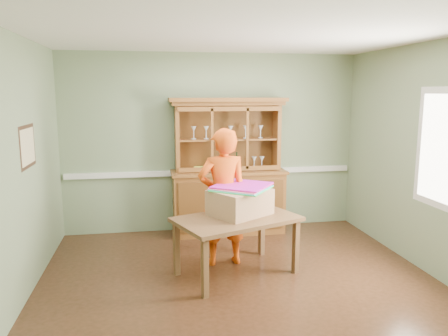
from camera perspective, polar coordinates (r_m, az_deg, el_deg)
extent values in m
plane|color=#4A2817|center=(5.14, 1.93, -14.45)|extent=(4.50, 4.50, 0.00)
plane|color=white|center=(4.72, 2.13, 16.95)|extent=(4.50, 4.50, 0.00)
plane|color=gray|center=(6.70, -1.52, 3.29)|extent=(4.50, 0.00, 4.50)
plane|color=gray|center=(4.82, -25.15, -0.23)|extent=(0.00, 4.00, 4.00)
plane|color=gray|center=(5.66, 24.93, 1.15)|extent=(0.00, 4.00, 4.00)
plane|color=gray|center=(2.87, 10.36, -5.82)|extent=(4.50, 0.00, 4.50)
cube|color=silver|center=(6.74, -1.47, -0.54)|extent=(4.41, 0.05, 0.08)
cube|color=#372216|center=(5.07, -24.23, 2.58)|extent=(0.03, 0.60, 0.46)
cube|color=beige|center=(5.07, -24.16, 2.59)|extent=(0.01, 0.52, 0.38)
cube|color=silver|center=(5.38, 26.68, 2.24)|extent=(0.03, 0.96, 1.36)
cube|color=white|center=(5.38, 26.63, 2.23)|extent=(0.01, 0.80, 1.20)
cube|color=brown|center=(6.65, 0.57, -4.56)|extent=(1.66, 0.51, 0.92)
cube|color=brown|center=(6.54, 0.60, -0.50)|extent=(1.72, 0.56, 0.04)
cube|color=brown|center=(6.70, 0.22, 4.10)|extent=(1.57, 0.04, 0.97)
cube|color=brown|center=(6.46, -6.17, 3.82)|extent=(0.06, 0.35, 0.97)
cube|color=brown|center=(6.73, 6.83, 4.05)|extent=(0.06, 0.35, 0.97)
cube|color=brown|center=(6.52, 0.47, 8.45)|extent=(1.66, 0.41, 0.06)
cube|color=brown|center=(6.50, 0.50, 8.93)|extent=(1.73, 0.44, 0.06)
cube|color=brown|center=(6.55, 0.46, 3.76)|extent=(1.46, 0.30, 0.02)
imported|color=#B2B2B7|center=(6.58, -0.73, 0.51)|extent=(0.17, 0.17, 0.18)
imported|color=#E6EA3C|center=(6.55, -3.11, -0.11)|extent=(0.20, 0.20, 0.05)
cylinder|color=black|center=(6.38, 1.66, 0.75)|extent=(0.06, 0.06, 0.30)
cube|color=brown|center=(5.09, 1.67, -6.71)|extent=(1.58, 1.27, 0.05)
cube|color=brown|center=(4.63, -2.51, -12.95)|extent=(0.08, 0.08, 0.64)
cube|color=brown|center=(5.20, -6.21, -10.41)|extent=(0.08, 0.08, 0.64)
cube|color=brown|center=(5.30, 9.36, -10.09)|extent=(0.08, 0.08, 0.64)
cube|color=brown|center=(5.80, 4.93, -8.22)|extent=(0.08, 0.08, 0.64)
cube|color=tan|center=(5.17, 2.09, -4.47)|extent=(0.82, 0.79, 0.30)
cube|color=green|center=(5.17, 2.34, -2.68)|extent=(0.82, 0.82, 0.01)
cube|color=#2DD7D8|center=(5.17, 2.34, -2.58)|extent=(0.82, 0.82, 0.01)
cube|color=pink|center=(5.17, 2.34, -2.49)|extent=(0.82, 0.82, 0.01)
cube|color=#C51E62|center=(5.17, 2.34, -2.39)|extent=(0.82, 0.82, 0.01)
cube|color=#CD1FC2|center=(5.17, 2.34, -2.29)|extent=(0.82, 0.82, 0.01)
imported|color=#E54D0E|center=(5.36, -0.16, -3.82)|extent=(0.65, 0.45, 1.70)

